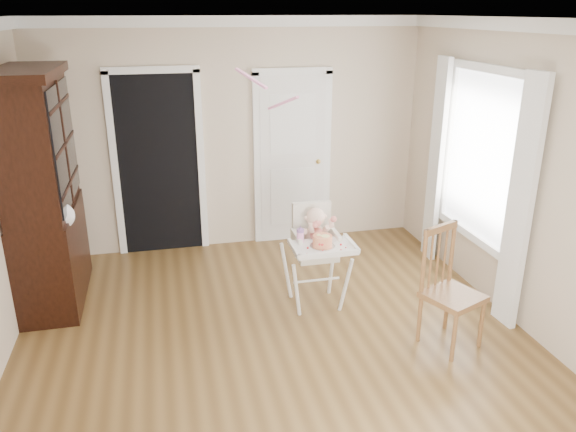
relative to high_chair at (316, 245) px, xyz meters
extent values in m
plane|color=brown|center=(-0.52, -0.75, -0.64)|extent=(5.00, 5.00, 0.00)
plane|color=white|center=(-0.52, -0.75, 2.06)|extent=(5.00, 5.00, 0.00)
plane|color=beige|center=(-0.52, 1.75, 0.71)|extent=(4.50, 0.00, 4.50)
plane|color=beige|center=(1.73, -0.75, 0.71)|extent=(0.00, 5.00, 5.00)
cube|color=black|center=(-1.42, 1.74, 0.41)|extent=(0.90, 0.03, 2.10)
cube|color=white|center=(-1.91, 1.73, 0.41)|extent=(0.08, 0.05, 2.18)
cube|color=white|center=(-0.93, 1.73, 0.41)|extent=(0.08, 0.05, 2.18)
cube|color=white|center=(-1.42, 1.73, 1.50)|extent=(1.06, 0.05, 0.08)
cube|color=white|center=(0.18, 1.73, 0.38)|extent=(0.80, 0.05, 2.05)
cube|color=white|center=(-0.26, 1.73, 0.38)|extent=(0.08, 0.05, 2.13)
cube|color=white|center=(0.62, 1.73, 0.38)|extent=(0.08, 0.05, 2.13)
sphere|color=gold|center=(0.50, 1.69, 0.36)|extent=(0.06, 0.06, 0.06)
cube|color=white|center=(1.71, 0.05, 0.76)|extent=(0.02, 1.20, 1.60)
cube|color=white|center=(1.69, 0.05, 1.60)|extent=(0.06, 1.36, 0.08)
cube|color=white|center=(1.63, -0.73, 0.51)|extent=(0.08, 0.28, 2.30)
cube|color=white|center=(1.63, 0.83, 0.51)|extent=(0.08, 0.28, 2.30)
cylinder|color=white|center=(-0.24, -0.21, -0.36)|extent=(0.12, 0.12, 0.60)
cylinder|color=white|center=(0.24, -0.22, -0.36)|extent=(0.12, 0.12, 0.60)
cylinder|color=white|center=(-0.24, 0.23, -0.36)|extent=(0.12, 0.12, 0.60)
cylinder|color=white|center=(0.24, 0.23, -0.36)|extent=(0.12, 0.12, 0.60)
cylinder|color=white|center=(0.00, -0.04, -0.36)|extent=(0.46, 0.03, 0.02)
cube|color=silver|center=(0.00, 0.01, -0.09)|extent=(0.38, 0.36, 0.08)
cube|color=silver|center=(-0.19, 0.01, 0.03)|extent=(0.04, 0.34, 0.18)
cube|color=silver|center=(0.19, 0.01, 0.03)|extent=(0.04, 0.34, 0.18)
cube|color=silver|center=(0.00, 0.18, 0.15)|extent=(0.38, 0.06, 0.44)
cube|color=white|center=(0.00, -0.24, 0.07)|extent=(0.56, 0.40, 0.03)
cube|color=white|center=(0.00, -0.43, 0.09)|extent=(0.56, 0.03, 0.04)
ellipsoid|color=beige|center=(0.00, 0.04, 0.06)|extent=(0.21, 0.17, 0.26)
sphere|color=beige|center=(0.00, 0.04, 0.27)|extent=(0.18, 0.18, 0.18)
sphere|color=red|center=(0.00, -0.02, 0.11)|extent=(0.13, 0.13, 0.13)
sphere|color=red|center=(-0.03, -0.05, 0.23)|extent=(0.07, 0.07, 0.07)
sphere|color=red|center=(0.16, -0.04, 0.26)|extent=(0.06, 0.06, 0.06)
cylinder|color=silver|center=(-0.01, -0.23, 0.08)|extent=(0.23, 0.23, 0.01)
cylinder|color=red|center=(-0.01, -0.23, 0.14)|extent=(0.18, 0.18, 0.10)
cylinder|color=#F2E08C|center=(0.01, -0.25, 0.18)|extent=(0.08, 0.08, 0.02)
cylinder|color=#FF9BD8|center=(-0.18, -0.10, 0.13)|extent=(0.07, 0.07, 0.10)
cylinder|color=#875B9F|center=(-0.18, -0.10, 0.20)|extent=(0.07, 0.07, 0.03)
cone|color=#875B9F|center=(-0.18, -0.10, 0.23)|extent=(0.02, 0.02, 0.04)
cube|color=black|center=(-2.51, 0.72, -0.17)|extent=(0.53, 1.27, 0.95)
cube|color=black|center=(-2.51, 0.72, 0.94)|extent=(0.49, 1.27, 1.27)
cube|color=black|center=(-2.25, 0.40, 0.94)|extent=(0.02, 0.55, 1.11)
cube|color=black|center=(-2.25, 1.04, 0.94)|extent=(0.02, 0.55, 1.11)
cube|color=black|center=(-2.51, 0.72, 1.60)|extent=(0.57, 1.35, 0.08)
ellipsoid|color=white|center=(-2.29, 0.35, 0.36)|extent=(0.21, 0.17, 0.23)
cube|color=brown|center=(0.95, -0.95, -0.18)|extent=(0.57, 0.57, 0.05)
cylinder|color=brown|center=(0.85, -1.19, -0.41)|extent=(0.04, 0.04, 0.46)
cylinder|color=brown|center=(1.19, -1.05, -0.41)|extent=(0.04, 0.04, 0.46)
cylinder|color=brown|center=(0.71, -0.85, -0.41)|extent=(0.04, 0.04, 0.46)
cylinder|color=brown|center=(1.05, -0.71, -0.41)|extent=(0.04, 0.04, 0.46)
cylinder|color=brown|center=(0.70, -0.84, 0.12)|extent=(0.04, 0.04, 0.60)
cylinder|color=brown|center=(1.04, -0.70, 0.12)|extent=(0.04, 0.04, 0.60)
cube|color=brown|center=(0.87, -0.77, 0.39)|extent=(0.38, 0.19, 0.06)
camera|label=1|loc=(-1.39, -4.77, 2.12)|focal=35.00mm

